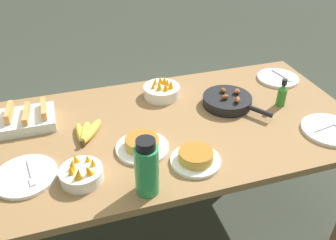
% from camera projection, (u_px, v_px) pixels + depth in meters
% --- Properties ---
extents(ground_plane, '(14.00, 14.00, 0.00)m').
position_uv_depth(ground_plane, '(168.00, 226.00, 2.12)').
color(ground_plane, '#383D33').
extents(dining_table, '(1.85, 0.93, 0.74)m').
position_uv_depth(dining_table, '(168.00, 139.00, 1.75)').
color(dining_table, olive).
rests_on(dining_table, ground_plane).
extents(banana_bunch, '(0.14, 0.19, 0.04)m').
position_uv_depth(banana_bunch, '(87.00, 133.00, 1.62)').
color(banana_bunch, gold).
rests_on(banana_bunch, dining_table).
extents(melon_tray, '(0.32, 0.20, 0.10)m').
position_uv_depth(melon_tray, '(20.00, 120.00, 1.68)').
color(melon_tray, silver).
rests_on(melon_tray, dining_table).
extents(skillet, '(0.27, 0.34, 0.08)m').
position_uv_depth(skillet, '(228.00, 101.00, 1.83)').
color(skillet, black).
rests_on(skillet, dining_table).
extents(frittata_plate_center, '(0.23, 0.23, 0.06)m').
position_uv_depth(frittata_plate_center, '(142.00, 145.00, 1.54)').
color(frittata_plate_center, white).
rests_on(frittata_plate_center, dining_table).
extents(frittata_plate_side, '(0.21, 0.21, 0.06)m').
position_uv_depth(frittata_plate_side, '(196.00, 158.00, 1.47)').
color(frittata_plate_side, white).
rests_on(frittata_plate_side, dining_table).
extents(empty_plate_near_front, '(0.25, 0.25, 0.02)m').
position_uv_depth(empty_plate_near_front, '(25.00, 176.00, 1.40)').
color(empty_plate_near_front, white).
rests_on(empty_plate_near_front, dining_table).
extents(empty_plate_far_left, '(0.26, 0.26, 0.02)m').
position_uv_depth(empty_plate_far_left, '(330.00, 130.00, 1.66)').
color(empty_plate_far_left, white).
rests_on(empty_plate_far_left, dining_table).
extents(empty_plate_far_right, '(0.24, 0.24, 0.02)m').
position_uv_depth(empty_plate_far_right, '(278.00, 78.00, 2.08)').
color(empty_plate_far_right, white).
rests_on(empty_plate_far_right, dining_table).
extents(fruit_bowl_mango, '(0.19, 0.19, 0.11)m').
position_uv_depth(fruit_bowl_mango, '(162.00, 90.00, 1.90)').
color(fruit_bowl_mango, white).
rests_on(fruit_bowl_mango, dining_table).
extents(fruit_bowl_citrus, '(0.17, 0.17, 0.10)m').
position_uv_depth(fruit_bowl_citrus, '(81.00, 173.00, 1.38)').
color(fruit_bowl_citrus, white).
rests_on(fruit_bowl_citrus, dining_table).
extents(water_bottle, '(0.09, 0.09, 0.24)m').
position_uv_depth(water_bottle, '(147.00, 168.00, 1.28)').
color(water_bottle, '#2D9351').
rests_on(water_bottle, dining_table).
extents(hot_sauce_bottle, '(0.05, 0.05, 0.15)m').
position_uv_depth(hot_sauce_bottle, '(282.00, 94.00, 1.82)').
color(hot_sauce_bottle, '#337F2D').
rests_on(hot_sauce_bottle, dining_table).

